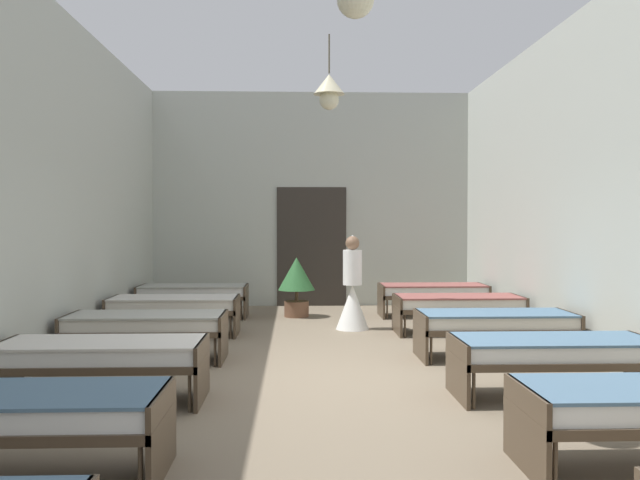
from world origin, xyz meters
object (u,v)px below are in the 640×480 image
(bed_left_row_1, at_px, (18,412))
(bed_right_row_4, at_px, (458,305))
(bed_right_row_3, at_px, (495,323))
(potted_plant, at_px, (297,280))
(bed_right_row_2, at_px, (554,352))
(bed_left_row_2, at_px, (101,355))
(bed_left_row_5, at_px, (193,293))
(bed_left_row_3, at_px, (146,325))
(bed_right_row_5, at_px, (433,292))
(bed_left_row_4, at_px, (174,306))
(nurse_near_aisle, at_px, (352,296))

(bed_left_row_1, height_order, bed_right_row_4, same)
(bed_right_row_3, relative_size, potted_plant, 1.79)
(bed_right_row_2, xyz_separation_m, potted_plant, (-2.44, 5.68, 0.22))
(bed_left_row_2, height_order, bed_left_row_5, same)
(bed_left_row_3, xyz_separation_m, bed_right_row_4, (4.27, 1.88, 0.00))
(bed_left_row_2, bearing_deg, bed_right_row_5, 52.91)
(bed_right_row_4, distance_m, bed_left_row_5, 4.67)
(bed_left_row_3, xyz_separation_m, bed_left_row_5, (0.00, 3.77, 0.00))
(bed_left_row_2, distance_m, potted_plant, 5.97)
(bed_left_row_2, xyz_separation_m, bed_right_row_4, (4.27, 3.77, 0.00))
(bed_left_row_4, xyz_separation_m, nurse_near_aisle, (2.70, 0.46, 0.09))
(bed_right_row_5, bearing_deg, bed_left_row_4, -156.21)
(bed_right_row_2, relative_size, bed_right_row_4, 1.00)
(bed_right_row_2, relative_size, bed_right_row_3, 1.00)
(bed_right_row_3, relative_size, bed_right_row_5, 1.00)
(bed_right_row_2, relative_size, potted_plant, 1.79)
(potted_plant, bearing_deg, bed_right_row_5, -0.69)
(bed_left_row_3, relative_size, nurse_near_aisle, 1.28)
(bed_left_row_3, bearing_deg, potted_plant, 64.30)
(bed_left_row_2, xyz_separation_m, bed_right_row_2, (4.27, 0.00, 0.00))
(nurse_near_aisle, bearing_deg, potted_plant, 142.47)
(bed_left_row_2, distance_m, bed_right_row_4, 5.70)
(bed_right_row_3, xyz_separation_m, bed_left_row_5, (-4.27, 3.77, 0.00))
(bed_left_row_5, height_order, bed_right_row_5, same)
(bed_left_row_3, bearing_deg, nurse_near_aisle, 40.91)
(bed_left_row_3, bearing_deg, bed_right_row_4, 23.79)
(bed_right_row_2, xyz_separation_m, bed_right_row_3, (0.00, 1.88, 0.00))
(bed_left_row_2, xyz_separation_m, bed_right_row_5, (4.27, 5.65, 0.00))
(bed_left_row_3, bearing_deg, bed_left_row_2, -90.00)
(bed_left_row_2, bearing_deg, bed_left_row_1, -90.00)
(bed_right_row_3, xyz_separation_m, nurse_near_aisle, (-1.57, 2.34, 0.09))
(bed_left_row_5, bearing_deg, bed_left_row_1, -90.00)
(bed_left_row_1, relative_size, bed_left_row_5, 1.00)
(bed_right_row_2, relative_size, bed_left_row_4, 1.00)
(bed_left_row_4, height_order, bed_right_row_5, same)
(bed_left_row_2, xyz_separation_m, bed_left_row_5, (0.00, 5.65, 0.00))
(bed_right_row_4, distance_m, bed_right_row_5, 1.88)
(bed_right_row_5, bearing_deg, bed_right_row_3, -90.00)
(potted_plant, bearing_deg, bed_right_row_3, -57.22)
(bed_right_row_2, bearing_deg, bed_right_row_4, 90.00)
(bed_left_row_1, xyz_separation_m, bed_right_row_2, (4.27, 1.88, 0.00))
(bed_left_row_2, bearing_deg, bed_left_row_4, 90.00)
(nurse_near_aisle, bearing_deg, bed_left_row_2, -101.25)
(bed_left_row_5, bearing_deg, bed_right_row_5, 0.00)
(bed_right_row_4, relative_size, bed_right_row_5, 1.00)
(bed_right_row_5, bearing_deg, bed_left_row_3, -138.59)
(nurse_near_aisle, bearing_deg, bed_left_row_4, -148.99)
(potted_plant, bearing_deg, bed_right_row_4, -38.04)
(nurse_near_aisle, bearing_deg, bed_left_row_5, 173.59)
(bed_right_row_3, bearing_deg, bed_right_row_2, -90.00)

